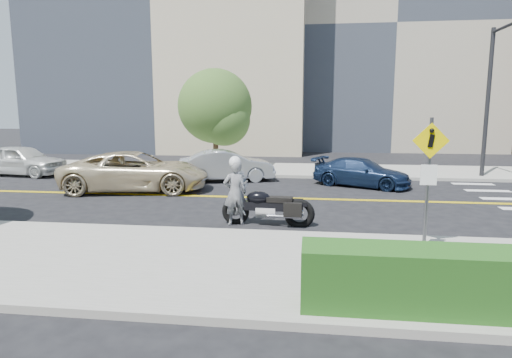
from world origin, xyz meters
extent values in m
plane|color=black|center=(0.00, 0.00, 0.00)|extent=(120.00, 120.00, 0.00)
cube|color=#9E9B91|center=(0.00, -7.50, 0.07)|extent=(60.00, 5.00, 0.15)
cube|color=#9E9B91|center=(0.00, 7.50, 0.07)|extent=(60.00, 5.00, 0.15)
cube|color=tan|center=(-10.00, 22.00, 12.50)|extent=(22.00, 14.00, 25.00)
cube|color=#A39984|center=(8.00, 26.00, 10.00)|extent=(18.00, 14.00, 20.00)
cylinder|color=black|center=(10.00, 6.00, 3.65)|extent=(0.20, 0.20, 7.00)
cylinder|color=#4C4C51|center=(4.20, -6.30, 1.65)|extent=(0.08, 0.08, 3.00)
cube|color=#F9D800|center=(4.20, -6.33, 2.65)|extent=(0.78, 0.03, 0.78)
cube|color=white|center=(4.20, -6.33, 1.90)|extent=(0.35, 0.03, 0.45)
imported|color=silver|center=(-0.52, -4.04, 0.95)|extent=(0.81, 0.68, 1.90)
sphere|color=white|center=(-0.52, -4.04, 1.85)|extent=(0.34, 0.34, 0.34)
imported|color=beige|center=(-5.55, 0.78, 0.82)|extent=(6.28, 3.68, 1.64)
imported|color=silver|center=(-13.16, 4.20, 0.79)|extent=(4.84, 2.41, 1.58)
imported|color=#ADB0B5|center=(-2.30, 3.75, 0.74)|extent=(4.72, 2.76, 1.47)
imported|color=#192B4C|center=(3.87, 3.10, 0.62)|extent=(4.60, 3.34, 1.24)
cylinder|color=#382619|center=(-3.67, 7.54, 2.29)|extent=(0.30, 0.30, 4.57)
sphere|color=#375A1C|center=(-3.67, 7.54, 3.57)|extent=(4.11, 4.11, 4.11)
camera|label=1|loc=(1.60, -16.01, 3.28)|focal=30.00mm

